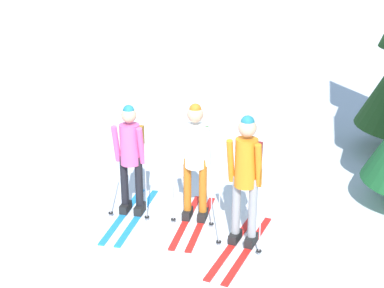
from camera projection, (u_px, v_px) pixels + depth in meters
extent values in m
plane|color=white|center=(176.00, 226.00, 7.38)|extent=(400.00, 400.00, 0.00)
cube|color=#1E84D1|center=(138.00, 216.00, 7.64)|extent=(0.26, 1.71, 0.02)
cube|color=#1E84D1|center=(123.00, 215.00, 7.68)|extent=(0.26, 1.71, 0.02)
cube|color=black|center=(140.00, 209.00, 7.70)|extent=(0.14, 0.27, 0.12)
cylinder|color=black|center=(139.00, 182.00, 7.55)|extent=(0.11, 0.11, 0.77)
cube|color=black|center=(126.00, 207.00, 7.75)|extent=(0.14, 0.27, 0.12)
cylinder|color=black|center=(124.00, 180.00, 7.60)|extent=(0.11, 0.11, 0.77)
cylinder|color=#E55193|center=(130.00, 144.00, 7.38)|extent=(0.28, 0.28, 0.58)
sphere|color=tan|center=(129.00, 115.00, 7.23)|extent=(0.21, 0.21, 0.21)
sphere|color=#1E6B7A|center=(129.00, 111.00, 7.21)|extent=(0.16, 0.16, 0.16)
cylinder|color=#E55193|center=(141.00, 146.00, 7.28)|extent=(0.10, 0.20, 0.55)
cylinder|color=#E55193|center=(116.00, 144.00, 7.36)|extent=(0.10, 0.20, 0.55)
cylinder|color=#A5A5AD|center=(146.00, 183.00, 7.33)|extent=(0.02, 0.02, 1.16)
cylinder|color=black|center=(147.00, 217.00, 7.51)|extent=(0.07, 0.07, 0.01)
cylinder|color=#A5A5AD|center=(109.00, 180.00, 7.44)|extent=(0.02, 0.02, 1.16)
cylinder|color=black|center=(111.00, 213.00, 7.63)|extent=(0.07, 0.07, 0.01)
cube|color=#99661E|center=(134.00, 138.00, 7.53)|extent=(0.27, 0.19, 0.36)
cube|color=red|center=(201.00, 223.00, 7.46)|extent=(0.26, 1.58, 0.02)
cube|color=red|center=(186.00, 221.00, 7.50)|extent=(0.26, 1.58, 0.02)
cube|color=black|center=(203.00, 215.00, 7.52)|extent=(0.14, 0.27, 0.12)
cylinder|color=#B76019|center=(203.00, 186.00, 7.37)|extent=(0.11, 0.11, 0.81)
cube|color=black|center=(188.00, 213.00, 7.57)|extent=(0.14, 0.27, 0.12)
cylinder|color=#B76019|center=(187.00, 185.00, 7.41)|extent=(0.11, 0.11, 0.81)
cylinder|color=white|center=(195.00, 146.00, 7.19)|extent=(0.28, 0.28, 0.61)
sphere|color=tan|center=(195.00, 114.00, 7.03)|extent=(0.22, 0.22, 0.22)
sphere|color=#B76019|center=(195.00, 110.00, 7.01)|extent=(0.16, 0.16, 0.16)
cylinder|color=white|center=(207.00, 147.00, 7.09)|extent=(0.10, 0.20, 0.58)
cylinder|color=white|center=(181.00, 145.00, 7.16)|extent=(0.10, 0.20, 0.58)
cylinder|color=#A5A5AD|center=(212.00, 188.00, 7.14)|extent=(0.02, 0.02, 1.21)
cylinder|color=black|center=(211.00, 224.00, 7.33)|extent=(0.07, 0.07, 0.01)
cylinder|color=#A5A5AD|center=(173.00, 184.00, 7.26)|extent=(0.02, 0.02, 1.21)
cylinder|color=black|center=(173.00, 219.00, 7.45)|extent=(0.07, 0.07, 0.01)
cube|color=#4C7238|center=(198.00, 140.00, 7.33)|extent=(0.28, 0.19, 0.36)
cube|color=red|center=(249.00, 248.00, 6.82)|extent=(0.60, 1.70, 0.02)
cube|color=red|center=(232.00, 245.00, 6.91)|extent=(0.60, 1.70, 0.02)
cube|color=black|center=(251.00, 240.00, 6.88)|extent=(0.18, 0.28, 0.12)
cylinder|color=gray|center=(253.00, 209.00, 6.73)|extent=(0.11, 0.11, 0.83)
cube|color=black|center=(235.00, 236.00, 6.97)|extent=(0.18, 0.28, 0.12)
cylinder|color=gray|center=(236.00, 205.00, 6.81)|extent=(0.11, 0.11, 0.83)
cylinder|color=orange|center=(246.00, 163.00, 6.56)|extent=(0.28, 0.28, 0.62)
sphere|color=tan|center=(247.00, 128.00, 6.40)|extent=(0.22, 0.22, 0.22)
sphere|color=#1E6B7A|center=(248.00, 122.00, 6.37)|extent=(0.17, 0.17, 0.17)
cylinder|color=orange|center=(259.00, 166.00, 6.43)|extent=(0.14, 0.21, 0.59)
cylinder|color=orange|center=(231.00, 161.00, 6.57)|extent=(0.14, 0.21, 0.59)
cylinder|color=#A5A5AD|center=(261.00, 211.00, 6.48)|extent=(0.02, 0.02, 1.24)
cylinder|color=black|center=(259.00, 251.00, 6.68)|extent=(0.07, 0.07, 0.01)
cylinder|color=#A5A5AD|center=(219.00, 203.00, 6.69)|extent=(0.02, 0.02, 1.24)
cylinder|color=black|center=(219.00, 242.00, 6.88)|extent=(0.07, 0.07, 0.01)
cube|color=maroon|center=(251.00, 156.00, 6.69)|extent=(0.30, 0.23, 0.36)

